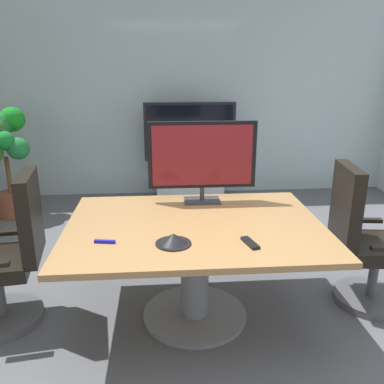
# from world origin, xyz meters

# --- Properties ---
(ground_plane) EXTENTS (7.61, 7.61, 0.00)m
(ground_plane) POSITION_xyz_m (0.00, 0.00, 0.00)
(ground_plane) COLOR #515459
(wall_back_glass_partition) EXTENTS (5.94, 0.10, 2.86)m
(wall_back_glass_partition) POSITION_xyz_m (0.00, 3.30, 1.43)
(wall_back_glass_partition) COLOR #9EB2B7
(wall_back_glass_partition) RESTS_ON ground
(conference_table) EXTENTS (1.75, 1.29, 0.73)m
(conference_table) POSITION_xyz_m (-0.10, 0.22, 0.55)
(conference_table) COLOR olive
(conference_table) RESTS_ON ground
(office_chair_left) EXTENTS (0.62, 0.60, 1.09)m
(office_chair_left) POSITION_xyz_m (-1.39, 0.28, 0.46)
(office_chair_left) COLOR #4C4C51
(office_chair_left) RESTS_ON ground
(office_chair_right) EXTENTS (0.62, 0.60, 1.09)m
(office_chair_right) POSITION_xyz_m (1.20, 0.32, 0.46)
(office_chair_right) COLOR #4C4C51
(office_chair_right) RESTS_ON ground
(tv_monitor) EXTENTS (0.84, 0.18, 0.64)m
(tv_monitor) POSITION_xyz_m (-0.00, 0.69, 1.09)
(tv_monitor) COLOR #333338
(tv_monitor) RESTS_ON conference_table
(wall_display_unit) EXTENTS (1.20, 0.36, 1.31)m
(wall_display_unit) POSITION_xyz_m (0.07, 2.95, 0.44)
(wall_display_unit) COLOR #B7BABC
(wall_display_unit) RESTS_ON ground
(potted_plant) EXTENTS (0.55, 0.61, 1.30)m
(potted_plant) POSITION_xyz_m (-2.15, 2.47, 0.84)
(potted_plant) COLOR brown
(potted_plant) RESTS_ON ground
(conference_phone) EXTENTS (0.22, 0.22, 0.07)m
(conference_phone) POSITION_xyz_m (-0.26, -0.09, 0.77)
(conference_phone) COLOR black
(conference_phone) RESTS_ON conference_table
(remote_control) EXTENTS (0.09, 0.18, 0.02)m
(remote_control) POSITION_xyz_m (0.21, -0.13, 0.74)
(remote_control) COLOR black
(remote_control) RESTS_ON conference_table
(whiteboard_marker) EXTENTS (0.13, 0.04, 0.02)m
(whiteboard_marker) POSITION_xyz_m (-0.67, -0.05, 0.74)
(whiteboard_marker) COLOR #1919A5
(whiteboard_marker) RESTS_ON conference_table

